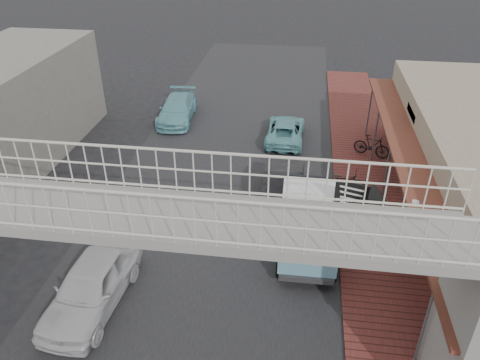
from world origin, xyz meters
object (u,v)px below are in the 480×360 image
(angkot_van, at_px, (309,220))
(motorcycle_far, at_px, (372,146))
(street_clock, at_px, (413,214))
(white_hatchback, at_px, (91,285))
(angkot_far, at_px, (177,109))
(motorcycle_near, at_px, (343,181))
(dark_sedan, at_px, (281,192))
(angkot_curb, at_px, (285,130))
(arrow_sign, at_px, (376,201))

(angkot_van, distance_m, motorcycle_far, 8.45)
(angkot_van, relative_size, street_clock, 1.55)
(white_hatchback, distance_m, angkot_van, 7.68)
(angkot_far, height_order, motorcycle_near, angkot_far)
(white_hatchback, bearing_deg, angkot_van, 32.19)
(white_hatchback, bearing_deg, angkot_far, 97.80)
(dark_sedan, relative_size, angkot_curb, 1.11)
(angkot_curb, height_order, street_clock, street_clock)
(angkot_curb, relative_size, motorcycle_far, 2.29)
(angkot_curb, relative_size, angkot_far, 0.91)
(motorcycle_near, xyz_separation_m, arrow_sign, (0.63, -4.65, 2.02))
(dark_sedan, height_order, angkot_van, angkot_van)
(motorcycle_far, bearing_deg, angkot_far, 97.33)
(white_hatchback, relative_size, street_clock, 1.60)
(angkot_curb, distance_m, motorcycle_near, 5.71)
(dark_sedan, xyz_separation_m, motorcycle_near, (2.62, 1.56, -0.16))
(dark_sedan, height_order, angkot_far, dark_sedan)
(angkot_far, xyz_separation_m, motorcycle_far, (10.87, -3.29, -0.02))
(motorcycle_near, height_order, motorcycle_far, motorcycle_far)
(angkot_curb, xyz_separation_m, arrow_sign, (3.43, -9.62, 2.05))
(dark_sedan, xyz_separation_m, motorcycle_far, (4.21, 5.12, -0.12))
(white_hatchback, relative_size, angkot_van, 1.03)
(white_hatchback, distance_m, angkot_far, 14.80)
(angkot_curb, relative_size, street_clock, 1.46)
(dark_sedan, relative_size, arrow_sign, 1.49)
(angkot_curb, distance_m, street_clock, 11.18)
(street_clock, bearing_deg, arrow_sign, 171.65)
(dark_sedan, distance_m, motorcycle_near, 3.05)
(angkot_van, xyz_separation_m, motorcycle_near, (1.50, 4.27, -0.77))
(street_clock, bearing_deg, motorcycle_far, 101.59)
(angkot_van, xyz_separation_m, street_clock, (3.29, -0.77, 1.11))
(motorcycle_near, relative_size, street_clock, 0.68)
(white_hatchback, bearing_deg, motorcycle_near, 47.62)
(motorcycle_near, distance_m, motorcycle_far, 3.90)
(angkot_curb, height_order, arrow_sign, arrow_sign)
(angkot_van, height_order, street_clock, street_clock)
(dark_sedan, distance_m, angkot_curb, 6.54)
(street_clock, height_order, arrow_sign, arrow_sign)
(angkot_van, distance_m, arrow_sign, 2.50)
(white_hatchback, height_order, arrow_sign, arrow_sign)
(white_hatchback, xyz_separation_m, motorcycle_near, (8.23, 7.91, -0.17))
(angkot_curb, relative_size, motorcycle_near, 2.16)
(angkot_far, relative_size, motorcycle_far, 2.50)
(angkot_curb, distance_m, angkot_far, 6.74)
(dark_sedan, bearing_deg, angkot_curb, 94.09)
(angkot_van, bearing_deg, arrow_sign, -10.69)
(dark_sedan, distance_m, angkot_van, 2.99)
(motorcycle_far, height_order, street_clock, street_clock)
(white_hatchback, bearing_deg, angkot_curb, 70.90)
(motorcycle_near, bearing_deg, angkot_curb, 35.46)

